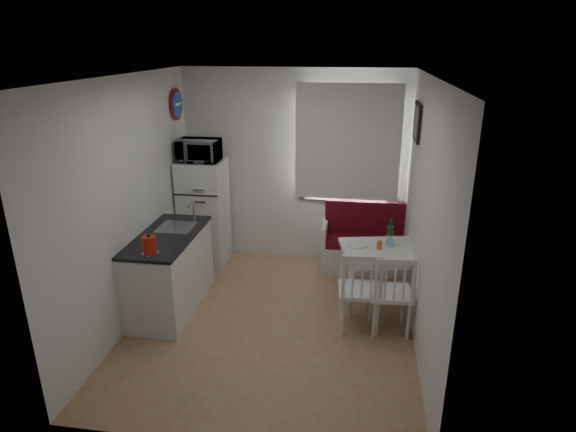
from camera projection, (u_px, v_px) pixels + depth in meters
The scene contains 22 objects.
floor at pixel (272, 322), 5.28m from camera, with size 3.00×3.50×0.02m, color #A57558.
ceiling at pixel (269, 76), 4.39m from camera, with size 3.00×3.50×0.02m, color white.
wall_back at pixel (294, 168), 6.46m from camera, with size 3.00×0.02×2.60m, color white.
wall_front at pixel (223, 296), 3.21m from camera, with size 3.00×0.02×2.60m, color white.
wall_left at pixel (130, 203), 5.05m from camera, with size 0.02×3.50×2.60m, color white.
wall_right at pixel (424, 218), 4.63m from camera, with size 0.02×3.50×2.60m, color white.
window at pixel (348, 146), 6.23m from camera, with size 1.22×0.06×1.47m, color white.
curtain at pixel (348, 143), 6.15m from camera, with size 1.35×0.02×1.50m, color white.
kitchen_counter at pixel (170, 271), 5.44m from camera, with size 0.62×1.32×1.16m.
wall_sign at pixel (177, 104), 6.10m from camera, with size 0.40×0.40×0.03m, color #1B46A7.
picture_frame at pixel (417, 122), 5.40m from camera, with size 0.04×0.52×0.42m, color black.
bench at pixel (368, 248), 6.44m from camera, with size 1.26×0.48×0.90m.
dining_table at pixel (383, 254), 5.47m from camera, with size 1.05×0.83×0.70m.
chair_left at pixel (360, 284), 4.91m from camera, with size 0.47×0.45×0.50m.
chair_right at pixel (392, 287), 4.87m from camera, with size 0.46×0.44×0.49m.
fridge at pixel (204, 213), 6.50m from camera, with size 0.58×0.58×1.44m, color white.
microwave at pixel (199, 150), 6.16m from camera, with size 0.52×0.35×0.29m, color white.
kettle at pixel (150, 245), 4.74m from camera, with size 0.17×0.17×0.22m, color #B81F0E.
wine_bottle at pixel (390, 232), 5.48m from camera, with size 0.08×0.08×0.31m, color #133C17, non-canonical shape.
drinking_glass_orange at pixel (379, 245), 5.39m from camera, with size 0.06×0.06×0.10m, color orange.
drinking_glass_blue at pixel (390, 242), 5.47m from camera, with size 0.07×0.07×0.11m, color #90C4F6.
plate at pixel (357, 245), 5.50m from camera, with size 0.25×0.25×0.02m, color white.
Camera 1 is at (0.85, -4.49, 2.90)m, focal length 30.00 mm.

